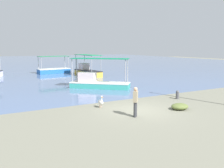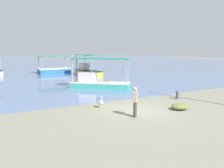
# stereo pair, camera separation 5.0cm
# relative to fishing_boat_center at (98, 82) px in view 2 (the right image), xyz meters

# --- Properties ---
(ground) EXTENTS (120.00, 120.00, 0.00)m
(ground) POSITION_rel_fishing_boat_center_xyz_m (-1.47, -8.65, -0.61)
(ground) COLOR slate
(harbor_water) EXTENTS (110.00, 90.00, 0.00)m
(harbor_water) POSITION_rel_fishing_boat_center_xyz_m (-1.47, 39.35, -0.61)
(harbor_water) COLOR slate
(harbor_water) RESTS_ON ground
(fishing_boat_center) EXTENTS (5.20, 4.86, 2.81)m
(fishing_boat_center) POSITION_rel_fishing_boat_center_xyz_m (0.00, 0.00, 0.00)
(fishing_boat_center) COLOR teal
(fishing_boat_center) RESTS_ON harbor_water
(fishing_boat_near_right) EXTENTS (4.70, 2.02, 2.50)m
(fishing_boat_near_right) POSITION_rel_fishing_boat_center_xyz_m (0.10, 14.79, -0.09)
(fishing_boat_near_right) COLOR #2465B3
(fishing_boat_near_right) RESTS_ON harbor_water
(fishing_boat_outer) EXTENTS (2.04, 5.14, 2.80)m
(fishing_boat_outer) POSITION_rel_fishing_boat_center_xyz_m (3.09, 9.46, 0.04)
(fishing_boat_outer) COLOR gold
(fishing_boat_outer) RESTS_ON harbor_water
(pelican) EXTENTS (0.29, 0.80, 0.80)m
(pelican) POSITION_rel_fishing_boat_center_xyz_m (-3.15, -6.96, -0.23)
(pelican) COLOR #E0997A
(pelican) RESTS_ON ground
(mooring_bollard) EXTENTS (0.25, 0.25, 0.65)m
(mooring_bollard) POSITION_rel_fishing_boat_center_xyz_m (3.09, -7.36, -0.26)
(mooring_bollard) COLOR #47474C
(mooring_bollard) RESTS_ON ground
(fisherman_standing) EXTENTS (0.44, 0.44, 1.69)m
(fisherman_standing) POSITION_rel_fishing_boat_center_xyz_m (-2.41, -9.81, 0.30)
(fisherman_standing) COLOR #333438
(fisherman_standing) RESTS_ON ground
(net_pile) EXTENTS (1.12, 0.96, 0.38)m
(net_pile) POSITION_rel_fishing_boat_center_xyz_m (0.96, -9.80, -0.42)
(net_pile) COLOR #5E6B36
(net_pile) RESTS_ON ground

